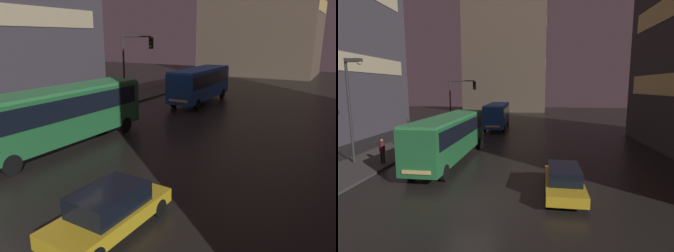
% 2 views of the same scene
% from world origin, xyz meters
% --- Properties ---
extents(sidewalk_left, '(4.00, 48.00, 0.15)m').
position_xyz_m(sidewalk_left, '(-9.00, 10.00, 0.07)').
color(sidewalk_left, '#3D3A38').
rests_on(sidewalk_left, ground).
extents(bus_near, '(2.72, 11.24, 3.41)m').
position_xyz_m(bus_near, '(-3.16, 7.12, 2.10)').
color(bus_near, '#236B38').
rests_on(bus_near, ground).
extents(bus_far, '(2.68, 9.27, 3.28)m').
position_xyz_m(bus_far, '(-1.80, 22.88, 2.02)').
color(bus_far, '#194793').
rests_on(bus_far, ground).
extents(car_taxi, '(2.06, 4.67, 1.47)m').
position_xyz_m(car_taxi, '(4.58, 1.68, 0.76)').
color(car_taxi, gold).
rests_on(car_taxi, ground).
extents(pedestrian_mid, '(0.43, 0.43, 1.82)m').
position_xyz_m(pedestrian_mid, '(-7.90, 9.95, 1.22)').
color(pedestrian_mid, black).
rests_on(pedestrian_mid, sidewalk_left).
extents(traffic_light_main, '(3.02, 0.35, 6.48)m').
position_xyz_m(traffic_light_main, '(-5.29, 16.95, 4.34)').
color(traffic_light_main, '#2D2D2D').
rests_on(traffic_light_main, ground).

